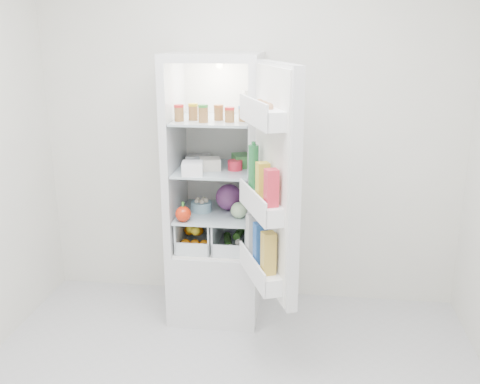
# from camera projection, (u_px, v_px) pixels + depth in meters

# --- Properties ---
(room_walls) EXTENTS (3.02, 3.02, 2.61)m
(room_walls) POSITION_uv_depth(u_px,v_px,m) (212.00, 115.00, 2.25)
(room_walls) COLOR silver
(room_walls) RESTS_ON ground
(refrigerator) EXTENTS (0.60, 0.60, 1.80)m
(refrigerator) POSITION_uv_depth(u_px,v_px,m) (217.00, 220.00, 3.73)
(refrigerator) COLOR silver
(refrigerator) RESTS_ON ground
(shelf_low) EXTENTS (0.49, 0.53, 0.01)m
(shelf_low) POSITION_uv_depth(u_px,v_px,m) (216.00, 213.00, 3.65)
(shelf_low) COLOR #AABDC8
(shelf_low) RESTS_ON refrigerator
(shelf_mid) EXTENTS (0.49, 0.53, 0.02)m
(shelf_mid) POSITION_uv_depth(u_px,v_px,m) (215.00, 169.00, 3.56)
(shelf_mid) COLOR #AABDC8
(shelf_mid) RESTS_ON refrigerator
(shelf_top) EXTENTS (0.49, 0.53, 0.02)m
(shelf_top) POSITION_uv_depth(u_px,v_px,m) (214.00, 120.00, 3.46)
(shelf_top) COLOR #AABDC8
(shelf_top) RESTS_ON refrigerator
(crisper_left) EXTENTS (0.23, 0.46, 0.22)m
(crisper_left) POSITION_uv_depth(u_px,v_px,m) (198.00, 230.00, 3.70)
(crisper_left) COLOR silver
(crisper_left) RESTS_ON refrigerator
(crisper_right) EXTENTS (0.23, 0.46, 0.22)m
(crisper_right) POSITION_uv_depth(u_px,v_px,m) (233.00, 231.00, 3.67)
(crisper_right) COLOR silver
(crisper_right) RESTS_ON refrigerator
(condiment_jars) EXTENTS (0.46, 0.16, 0.08)m
(condiment_jars) POSITION_uv_depth(u_px,v_px,m) (211.00, 114.00, 3.34)
(condiment_jars) COLOR #B21919
(condiment_jars) RESTS_ON shelf_top
(squeeze_bottle) EXTENTS (0.06, 0.06, 0.17)m
(squeeze_bottle) POSITION_uv_depth(u_px,v_px,m) (246.00, 103.00, 3.53)
(squeeze_bottle) COLOR silver
(squeeze_bottle) RESTS_ON shelf_top
(tub_white) EXTENTS (0.15, 0.15, 0.08)m
(tub_white) POSITION_uv_depth(u_px,v_px,m) (193.00, 168.00, 3.37)
(tub_white) COLOR white
(tub_white) RESTS_ON shelf_mid
(tub_cream) EXTENTS (0.16, 0.16, 0.08)m
(tub_cream) POSITION_uv_depth(u_px,v_px,m) (210.00, 164.00, 3.50)
(tub_cream) COLOR beige
(tub_cream) RESTS_ON shelf_mid
(tin_red) EXTENTS (0.11, 0.11, 0.06)m
(tin_red) POSITION_uv_depth(u_px,v_px,m) (235.00, 165.00, 3.49)
(tin_red) COLOR red
(tin_red) RESTS_ON shelf_mid
(foil_tray) EXTENTS (0.17, 0.13, 0.04)m
(foil_tray) POSITION_uv_depth(u_px,v_px,m) (198.00, 158.00, 3.74)
(foil_tray) COLOR silver
(foil_tray) RESTS_ON shelf_mid
(tub_green) EXTENTS (0.15, 0.17, 0.08)m
(tub_green) POSITION_uv_depth(u_px,v_px,m) (241.00, 161.00, 3.57)
(tub_green) COLOR #3D873E
(tub_green) RESTS_ON shelf_mid
(red_cabbage) EXTENTS (0.18, 0.18, 0.18)m
(red_cabbage) POSITION_uv_depth(u_px,v_px,m) (229.00, 197.00, 3.66)
(red_cabbage) COLOR #5B1F59
(red_cabbage) RESTS_ON shelf_low
(bell_pepper) EXTENTS (0.10, 0.10, 0.10)m
(bell_pepper) POSITION_uv_depth(u_px,v_px,m) (183.00, 214.00, 3.45)
(bell_pepper) COLOR red
(bell_pepper) RESTS_ON shelf_low
(mushroom_bowl) EXTENTS (0.14, 0.14, 0.07)m
(mushroom_bowl) POSITION_uv_depth(u_px,v_px,m) (201.00, 206.00, 3.65)
(mushroom_bowl) COLOR #82AFC3
(mushroom_bowl) RESTS_ON shelf_low
(salad_bag) EXTENTS (0.11, 0.11, 0.11)m
(salad_bag) POSITION_uv_depth(u_px,v_px,m) (239.00, 210.00, 3.51)
(salad_bag) COLOR #A1C190
(salad_bag) RESTS_ON shelf_low
(citrus_pile) EXTENTS (0.20, 0.24, 0.16)m
(citrus_pile) POSITION_uv_depth(u_px,v_px,m) (195.00, 236.00, 3.65)
(citrus_pile) COLOR orange
(citrus_pile) RESTS_ON refrigerator
(veg_pile) EXTENTS (0.16, 0.30, 0.10)m
(veg_pile) POSITION_uv_depth(u_px,v_px,m) (234.00, 238.00, 3.68)
(veg_pile) COLOR #27521B
(veg_pile) RESTS_ON refrigerator
(fridge_door) EXTENTS (0.37, 0.58, 1.30)m
(fridge_door) POSITION_uv_depth(u_px,v_px,m) (272.00, 188.00, 2.97)
(fridge_door) COLOR silver
(fridge_door) RESTS_ON refrigerator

